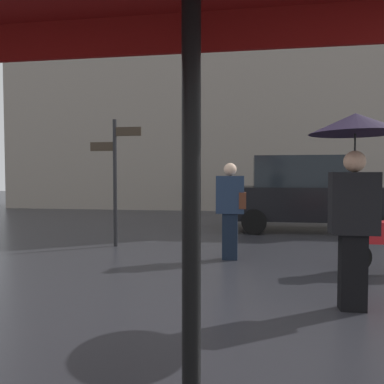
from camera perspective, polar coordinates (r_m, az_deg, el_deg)
name	(u,v)px	position (r m, az deg, el deg)	size (l,w,h in m)	color
ground_plane	(143,367)	(3.16, -7.48, -24.97)	(60.00, 60.00, 0.00)	#26262B
pedestrian_with_umbrella	(355,161)	(4.35, 23.61, 4.42)	(0.97, 0.97, 2.12)	black
pedestrian_with_bag	(231,205)	(6.50, 5.96, -1.99)	(0.52, 0.24, 1.68)	black
parked_car_left	(303,193)	(10.38, 16.59, -0.22)	(4.21, 1.98, 1.97)	black
street_signpost	(115,169)	(7.82, -11.66, 3.44)	(1.08, 0.08, 2.61)	black
building_block	(230,18)	(18.27, 5.89, 24.97)	(19.96, 3.06, 16.90)	gray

